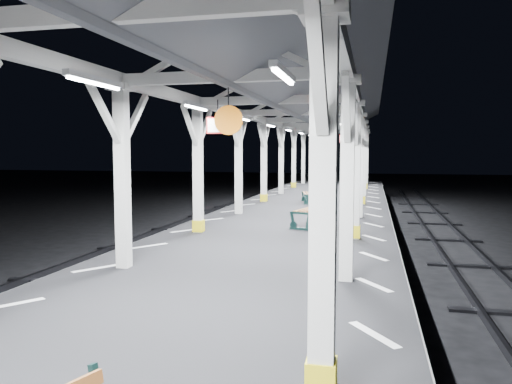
% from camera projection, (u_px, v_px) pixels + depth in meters
% --- Properties ---
extents(ground, '(120.00, 120.00, 0.00)m').
position_uv_depth(ground, '(256.00, 297.00, 10.70)').
color(ground, black).
rests_on(ground, ground).
extents(platform, '(6.00, 50.00, 1.00)m').
position_uv_depth(platform, '(256.00, 274.00, 10.65)').
color(platform, black).
rests_on(platform, ground).
extents(hazard_stripes_left, '(1.00, 48.00, 0.01)m').
position_uv_depth(hazard_stripes_left, '(149.00, 246.00, 11.17)').
color(hazard_stripes_left, silver).
rests_on(hazard_stripes_left, platform).
extents(hazard_stripes_right, '(1.00, 48.00, 0.01)m').
position_uv_depth(hazard_stripes_right, '(374.00, 256.00, 10.06)').
color(hazard_stripes_right, silver).
rests_on(hazard_stripes_right, platform).
extents(track_left, '(2.20, 60.00, 0.16)m').
position_uv_depth(track_left, '(51.00, 280.00, 11.83)').
color(track_left, '#2D2D33').
rests_on(track_left, ground).
extents(track_right, '(2.20, 60.00, 0.16)m').
position_uv_depth(track_right, '(509.00, 310.00, 9.55)').
color(track_right, '#2D2D33').
rests_on(track_right, ground).
extents(canopy, '(5.40, 49.00, 4.65)m').
position_uv_depth(canopy, '(255.00, 82.00, 10.31)').
color(canopy, silver).
rests_on(canopy, platform).
extents(bench_mid, '(1.07, 1.87, 0.96)m').
position_uv_depth(bench_mid, '(316.00, 208.00, 14.09)').
color(bench_mid, '#132F2C').
rests_on(bench_mid, platform).
extents(bench_far, '(0.83, 1.54, 0.79)m').
position_uv_depth(bench_far, '(311.00, 193.00, 20.43)').
color(bench_far, '#132F2C').
rests_on(bench_far, platform).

